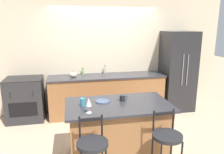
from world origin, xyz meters
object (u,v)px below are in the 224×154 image
oven_range (25,99)px  pumpkin_decoration (73,74)px  refrigerator (177,71)px  tumbler_cup (83,102)px  bar_stool_far (167,144)px  dinner_plate (103,101)px  bar_stool_near (93,152)px  wine_glass (89,102)px  coffee_mug (123,98)px  soap_bottle (83,71)px

oven_range → pumpkin_decoration: (1.07, -0.02, 0.52)m
refrigerator → tumbler_cup: 3.03m
bar_stool_far → dinner_plate: bearing=129.1°
bar_stool_near → tumbler_cup: bearing=94.7°
bar_stool_near → pumpkin_decoration: size_ratio=6.61×
dinner_plate → wine_glass: size_ratio=1.12×
tumbler_cup → oven_range: bearing=122.7°
tumbler_cup → dinner_plate: bearing=22.2°
bar_stool_near → wine_glass: 0.66m
bar_stool_near → coffee_mug: same height
bar_stool_near → tumbler_cup: tumbler_cup is taller
refrigerator → soap_bottle: size_ratio=12.39×
bar_stool_far → coffee_mug: 0.99m
tumbler_cup → pumpkin_decoration: size_ratio=0.79×
bar_stool_near → bar_stool_far: 0.96m
soap_bottle → pumpkin_decoration: bearing=-132.8°
dinner_plate → coffee_mug: (0.32, -0.03, 0.04)m
tumbler_cup → pumpkin_decoration: 1.79m
bar_stool_far → dinner_plate: size_ratio=4.26×
pumpkin_decoration → dinner_plate: bearing=-76.1°
bar_stool_near → soap_bottle: 2.80m
dinner_plate → coffee_mug: bearing=-5.1°
dinner_plate → oven_range: bearing=131.4°
bar_stool_far → pumpkin_decoration: (-1.11, 2.51, 0.41)m
oven_range → soap_bottle: bearing=10.3°
refrigerator → bar_stool_far: refrigerator is taller
pumpkin_decoration → soap_bottle: 0.35m
dinner_plate → pumpkin_decoration: bearing=103.9°
wine_glass → soap_bottle: (0.08, 2.32, -0.06)m
wine_glass → tumbler_cup: size_ratio=1.76×
coffee_mug → tumbler_cup: tumbler_cup is taller
bar_stool_far → wine_glass: size_ratio=4.76×
bar_stool_far → wine_glass: bearing=154.5°
pumpkin_decoration → wine_glass: bearing=-85.7°
wine_glass → soap_bottle: wine_glass is taller
coffee_mug → dinner_plate: bearing=174.9°
tumbler_cup → coffee_mug: bearing=9.1°
wine_glass → coffee_mug: 0.69m
oven_range → bar_stool_near: 2.81m
dinner_plate → soap_bottle: size_ratio=1.52×
bar_stool_far → dinner_plate: bar_stool_far is taller
oven_range → pumpkin_decoration: size_ratio=6.28×
oven_range → wine_glass: wine_glass is taller
pumpkin_decoration → coffee_mug: bearing=-66.6°
bar_stool_far → wine_glass: wine_glass is taller
refrigerator → oven_range: 3.64m
soap_bottle → dinner_plate: bearing=-84.9°
wine_glass → tumbler_cup: 0.30m
oven_range → wine_glass: size_ratio=4.52×
oven_range → coffee_mug: 2.52m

